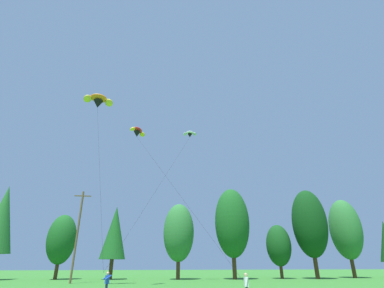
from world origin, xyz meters
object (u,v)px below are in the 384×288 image
object	(u,v)px
kite_flyer_mid	(246,285)
parafoil_kite_mid_red_yellow	(137,132)
parafoil_kite_far_white	(190,134)
parafoil_kite_high_orange	(98,101)
utility_pole	(77,233)
kite_flyer_near	(107,282)

from	to	relation	value
kite_flyer_mid	parafoil_kite_mid_red_yellow	size ratio (longest dim) A/B	0.10
parafoil_kite_far_white	parafoil_kite_high_orange	bearing A→B (deg)	-145.99
kite_flyer_mid	parafoil_kite_mid_red_yellow	distance (m)	22.97
utility_pole	parafoil_kite_high_orange	bearing A→B (deg)	-75.67
utility_pole	kite_flyer_near	size ratio (longest dim) A/B	6.77
kite_flyer_mid	parafoil_kite_far_white	xyz separation A→B (m)	(-0.86, 22.25, 21.03)
parafoil_kite_far_white	kite_flyer_mid	bearing A→B (deg)	-87.78
kite_flyer_mid	parafoil_kite_high_orange	xyz separation A→B (m)	(-14.12, 13.31, 20.89)
parafoil_kite_high_orange	parafoil_kite_far_white	size ratio (longest dim) A/B	1.01
kite_flyer_mid	parafoil_kite_mid_red_yellow	bearing A→B (deg)	123.75
kite_flyer_near	parafoil_kite_mid_red_yellow	world-z (taller)	parafoil_kite_mid_red_yellow
utility_pole	parafoil_kite_mid_red_yellow	bearing A→B (deg)	-45.28
parafoil_kite_high_orange	parafoil_kite_far_white	world-z (taller)	parafoil_kite_high_orange
kite_flyer_near	kite_flyer_mid	world-z (taller)	same
utility_pole	kite_flyer_near	world-z (taller)	utility_pole
kite_flyer_near	parafoil_kite_high_orange	bearing A→B (deg)	117.44
kite_flyer_near	parafoil_kite_high_orange	size ratio (longest dim) A/B	0.08
parafoil_kite_high_orange	kite_flyer_mid	bearing A→B (deg)	-43.31
kite_flyer_mid	parafoil_kite_high_orange	distance (m)	28.51
kite_flyer_near	parafoil_kite_far_white	xyz separation A→B (m)	(8.74, 17.65, 21.02)
kite_flyer_near	kite_flyer_mid	bearing A→B (deg)	-25.64
parafoil_kite_high_orange	parafoil_kite_mid_red_yellow	xyz separation A→B (m)	(5.34, -0.18, -4.21)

